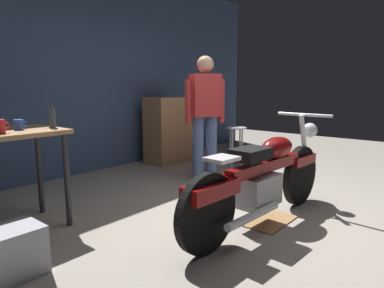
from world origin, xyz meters
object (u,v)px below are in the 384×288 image
object	(u,v)px
storage_bin	(7,254)
wooden_dresser	(169,130)
mug_red_diner	(0,126)
mug_blue_enamel	(19,125)
person_standing	(205,113)
shop_stool	(236,136)
bottle	(52,117)
motorcycle	(263,177)

from	to	relation	value
storage_bin	wooden_dresser	bearing A→B (deg)	26.72
mug_red_diner	mug_blue_enamel	bearing A→B (deg)	32.78
mug_blue_enamel	person_standing	bearing A→B (deg)	-6.30
person_standing	shop_stool	size ratio (longest dim) A/B	2.61
wooden_dresser	mug_blue_enamel	distance (m)	3.01
person_standing	mug_red_diner	bearing A→B (deg)	25.06
wooden_dresser	bottle	distance (m)	2.81
person_standing	shop_stool	distance (m)	1.03
wooden_dresser	mug_red_diner	xyz separation A→B (m)	(-3.04, -1.05, 0.41)
bottle	mug_blue_enamel	bearing A→B (deg)	161.22
shop_stool	bottle	bearing A→B (deg)	178.68
storage_bin	mug_blue_enamel	world-z (taller)	mug_blue_enamel
person_standing	shop_stool	xyz separation A→B (m)	(0.94, 0.10, -0.43)
shop_stool	mug_blue_enamel	world-z (taller)	mug_blue_enamel
motorcycle	bottle	xyz separation A→B (m)	(-1.19, 1.52, 0.55)
motorcycle	person_standing	size ratio (longest dim) A/B	1.31
person_standing	bottle	distance (m)	2.06
motorcycle	mug_red_diner	size ratio (longest dim) A/B	19.14
mug_red_diner	bottle	world-z (taller)	bottle
motorcycle	storage_bin	size ratio (longest dim) A/B	4.98
wooden_dresser	bottle	size ratio (longest dim) A/B	4.56
shop_stool	wooden_dresser	distance (m)	1.15
person_standing	mug_blue_enamel	xyz separation A→B (m)	(-2.32, 0.26, 0.02)
wooden_dresser	mug_blue_enamel	size ratio (longest dim) A/B	9.93
mug_red_diner	bottle	size ratio (longest dim) A/B	0.47
wooden_dresser	bottle	world-z (taller)	bottle
storage_bin	person_standing	bearing A→B (deg)	10.04
shop_stool	mug_red_diner	bearing A→B (deg)	179.52
storage_bin	bottle	distance (m)	1.28
wooden_dresser	shop_stool	bearing A→B (deg)	-69.02
storage_bin	mug_blue_enamel	size ratio (longest dim) A/B	3.97
mug_blue_enamel	mug_red_diner	size ratio (longest dim) A/B	0.97
person_standing	wooden_dresser	size ratio (longest dim) A/B	1.52
bottle	shop_stool	bearing A→B (deg)	-1.32
wooden_dresser	motorcycle	bearing A→B (deg)	-118.73
storage_bin	bottle	bearing A→B (deg)	42.20
motorcycle	storage_bin	world-z (taller)	motorcycle
shop_stool	wooden_dresser	size ratio (longest dim) A/B	0.58
shop_stool	mug_blue_enamel	size ratio (longest dim) A/B	5.78
shop_stool	storage_bin	world-z (taller)	shop_stool
motorcycle	shop_stool	distance (m)	2.31
motorcycle	wooden_dresser	size ratio (longest dim) A/B	1.99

